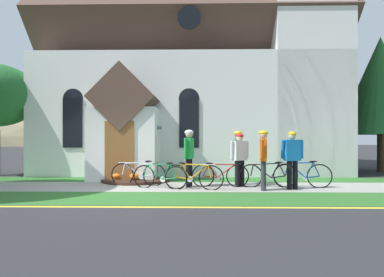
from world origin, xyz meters
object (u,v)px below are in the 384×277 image
church_sign (138,146)px  cyclist_in_blue_jersey (189,153)px  cyclist_in_red_jersey (238,153)px  roadside_conifer (380,86)px  bicycle_black (220,175)px  cyclist_in_yellow_jersey (292,155)px  cyclist_in_green_jersey (240,156)px  bicycle_red (303,175)px  bicycle_silver (138,174)px  cyclist_in_white_jersey (263,155)px  bicycle_white (160,176)px  bicycle_yellow (268,175)px  bicycle_orange (193,176)px

church_sign → cyclist_in_blue_jersey: size_ratio=1.10×
cyclist_in_red_jersey → roadside_conifer: bearing=33.5°
bicycle_black → cyclist_in_yellow_jersey: (2.09, -0.51, 0.64)m
bicycle_black → cyclist_in_green_jersey: bearing=0.3°
bicycle_red → cyclist_in_yellow_jersey: (-0.43, -0.42, 0.62)m
cyclist_in_red_jersey → cyclist_in_yellow_jersey: cyclist_in_red_jersey is taller
bicycle_silver → bicycle_black: bearing=-4.7°
bicycle_black → cyclist_in_white_jersey: 1.56m
cyclist_in_blue_jersey → cyclist_in_red_jersey: size_ratio=1.01×
bicycle_white → cyclist_in_green_jersey: 2.54m
cyclist_in_blue_jersey → cyclist_in_yellow_jersey: size_ratio=1.03×
bicycle_silver → bicycle_black: 2.59m
cyclist_in_red_jersey → cyclist_in_yellow_jersey: bearing=-33.3°
cyclist_in_red_jersey → bicycle_black: bearing=-143.1°
bicycle_silver → cyclist_in_red_jersey: size_ratio=1.00×
bicycle_white → bicycle_red: (4.35, 0.33, 0.02)m
cyclist_in_white_jersey → cyclist_in_red_jersey: 1.33m
cyclist_in_red_jersey → bicycle_silver: bearing=-175.6°
church_sign → cyclist_in_blue_jersey: bearing=-42.2°
church_sign → bicycle_yellow: 4.77m
bicycle_yellow → cyclist_in_red_jersey: cyclist_in_red_jersey is taller
bicycle_white → bicycle_red: bicycle_red is taller
bicycle_orange → cyclist_in_green_jersey: size_ratio=1.07×
bicycle_yellow → cyclist_in_yellow_jersey: size_ratio=1.05×
cyclist_in_white_jersey → cyclist_in_yellow_jersey: size_ratio=1.01×
cyclist_in_yellow_jersey → bicycle_black: bearing=166.2°
bicycle_red → cyclist_in_green_jersey: bearing=177.3°
bicycle_silver → cyclist_in_green_jersey: 3.25m
bicycle_black → bicycle_red: 2.53m
bicycle_white → church_sign: bearing=116.5°
bicycle_yellow → cyclist_in_yellow_jersey: (0.62, -0.43, 0.63)m
bicycle_orange → cyclist_in_red_jersey: bearing=35.5°
bicycle_white → cyclist_in_red_jersey: 2.68m
bicycle_black → bicycle_orange: 1.00m
bicycle_white → cyclist_in_blue_jersey: bearing=23.1°
church_sign → cyclist_in_yellow_jersey: (4.97, -2.20, -0.23)m
bicycle_black → cyclist_in_blue_jersey: bearing=-176.9°
bicycle_silver → cyclist_in_yellow_jersey: cyclist_in_yellow_jersey is taller
bicycle_white → roadside_conifer: roadside_conifer is taller
cyclist_in_yellow_jersey → church_sign: bearing=156.1°
bicycle_white → cyclist_in_blue_jersey: 1.16m
church_sign → roadside_conifer: (10.48, 3.40, 2.67)m
cyclist_in_blue_jersey → church_sign: bearing=137.8°
cyclist_in_green_jersey → roadside_conifer: bearing=36.0°
bicycle_orange → cyclist_in_red_jersey: (1.44, 1.03, 0.65)m
cyclist_in_red_jersey → cyclist_in_yellow_jersey: 1.77m
bicycle_yellow → bicycle_red: 1.05m
church_sign → cyclist_in_white_jersey: 4.75m
cyclist_in_blue_jersey → bicycle_silver: bearing=170.8°
bicycle_red → roadside_conifer: 8.06m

